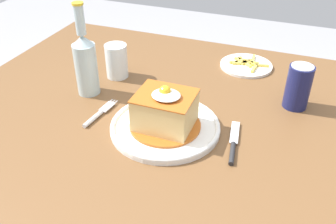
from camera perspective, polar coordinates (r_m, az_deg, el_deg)
The scene contains 9 objects.
dining_table at distance 1.06m, azimuth 0.20°, elevation -5.07°, with size 1.25×1.02×0.77m.
main_plate at distance 0.94m, azimuth -0.44°, elevation -2.21°, with size 0.28×0.28×0.02m.
sandwich_meal at distance 0.91m, azimuth -0.44°, elevation 0.15°, with size 0.18×0.18×0.12m.
fork at distance 1.00m, azimuth -10.72°, elevation -0.43°, with size 0.03×0.14×0.01m.
knife at distance 0.89m, azimuth 9.93°, elevation -5.31°, with size 0.04×0.17×0.01m.
soda_can at distance 1.06m, azimuth 19.33°, elevation 3.68°, with size 0.07×0.07×0.12m.
beer_bottle_clear at distance 1.07m, azimuth -12.54°, elevation 7.56°, with size 0.06×0.06×0.27m.
drinking_glass at distance 1.17m, azimuth -7.86°, elevation 7.43°, with size 0.07×0.07×0.10m.
side_plate_fries at distance 1.26m, azimuth 11.89°, elevation 7.05°, with size 0.17×0.17×0.02m.
Camera 1 is at (0.29, -0.77, 1.34)m, focal length 39.78 mm.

